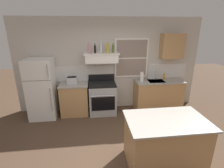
{
  "coord_description": "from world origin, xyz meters",
  "views": [
    {
      "loc": [
        -0.53,
        -2.72,
        2.43
      ],
      "look_at": [
        -0.05,
        1.2,
        1.1
      ],
      "focal_mm": 27.35,
      "sensor_mm": 36.0,
      "label": 1
    }
  ],
  "objects_px": {
    "stove_range": "(102,98)",
    "bottle_rose_pink": "(89,49)",
    "refrigerator": "(42,89)",
    "bottle_clear_tall": "(101,48)",
    "bottle_champagne_gold_foil": "(107,48)",
    "kitchen_island": "(164,142)",
    "toaster": "(72,80)",
    "bottle_olive_oil_square": "(113,49)",
    "dish_soap_bottle": "(164,77)",
    "paper_towel_roll": "(142,77)",
    "bottle_balsamic_dark": "(95,49)"
  },
  "relations": [
    {
      "from": "toaster",
      "to": "bottle_clear_tall",
      "type": "distance_m",
      "value": 1.22
    },
    {
      "from": "bottle_rose_pink",
      "to": "dish_soap_bottle",
      "type": "relative_size",
      "value": 1.64
    },
    {
      "from": "stove_range",
      "to": "bottle_rose_pink",
      "type": "height_order",
      "value": "bottle_rose_pink"
    },
    {
      "from": "bottle_rose_pink",
      "to": "bottle_olive_oil_square",
      "type": "bearing_deg",
      "value": 2.05
    },
    {
      "from": "bottle_olive_oil_square",
      "to": "kitchen_island",
      "type": "distance_m",
      "value": 2.74
    },
    {
      "from": "refrigerator",
      "to": "bottle_rose_pink",
      "type": "xyz_separation_m",
      "value": [
        1.32,
        0.13,
        1.05
      ]
    },
    {
      "from": "toaster",
      "to": "bottle_champagne_gold_foil",
      "type": "xyz_separation_m",
      "value": [
        1.0,
        -0.01,
        0.87
      ]
    },
    {
      "from": "refrigerator",
      "to": "dish_soap_bottle",
      "type": "relative_size",
      "value": 9.14
    },
    {
      "from": "bottle_balsamic_dark",
      "to": "dish_soap_bottle",
      "type": "xyz_separation_m",
      "value": [
        2.05,
        0.01,
        -0.85
      ]
    },
    {
      "from": "stove_range",
      "to": "paper_towel_roll",
      "type": "xyz_separation_m",
      "value": [
        1.16,
        0.04,
        0.58
      ]
    },
    {
      "from": "refrigerator",
      "to": "bottle_champagne_gold_foil",
      "type": "height_order",
      "value": "bottle_champagne_gold_foil"
    },
    {
      "from": "bottle_olive_oil_square",
      "to": "paper_towel_roll",
      "type": "relative_size",
      "value": 0.98
    },
    {
      "from": "toaster",
      "to": "bottle_rose_pink",
      "type": "relative_size",
      "value": 1.01
    },
    {
      "from": "paper_towel_roll",
      "to": "stove_range",
      "type": "bearing_deg",
      "value": -178.16
    },
    {
      "from": "bottle_clear_tall",
      "to": "dish_soap_bottle",
      "type": "height_order",
      "value": "bottle_clear_tall"
    },
    {
      "from": "toaster",
      "to": "paper_towel_roll",
      "type": "relative_size",
      "value": 1.1
    },
    {
      "from": "kitchen_island",
      "to": "dish_soap_bottle",
      "type": "bearing_deg",
      "value": 68.28
    },
    {
      "from": "bottle_champagne_gold_foil",
      "to": "kitchen_island",
      "type": "bearing_deg",
      "value": -69.75
    },
    {
      "from": "paper_towel_roll",
      "to": "bottle_balsamic_dark",
      "type": "bearing_deg",
      "value": 176.22
    },
    {
      "from": "dish_soap_bottle",
      "to": "kitchen_island",
      "type": "distance_m",
      "value": 2.5
    },
    {
      "from": "refrigerator",
      "to": "kitchen_island",
      "type": "distance_m",
      "value": 3.39
    },
    {
      "from": "bottle_rose_pink",
      "to": "dish_soap_bottle",
      "type": "distance_m",
      "value": 2.37
    },
    {
      "from": "refrigerator",
      "to": "bottle_clear_tall",
      "type": "height_order",
      "value": "bottle_clear_tall"
    },
    {
      "from": "dish_soap_bottle",
      "to": "kitchen_island",
      "type": "xyz_separation_m",
      "value": [
        -0.9,
        -2.27,
        -0.54
      ]
    },
    {
      "from": "bottle_olive_oil_square",
      "to": "bottle_rose_pink",
      "type": "bearing_deg",
      "value": -177.95
    },
    {
      "from": "bottle_clear_tall",
      "to": "bottle_champagne_gold_foil",
      "type": "distance_m",
      "value": 0.19
    },
    {
      "from": "stove_range",
      "to": "bottle_balsamic_dark",
      "type": "bearing_deg",
      "value": 143.6
    },
    {
      "from": "paper_towel_roll",
      "to": "dish_soap_bottle",
      "type": "bearing_deg",
      "value": 7.92
    },
    {
      "from": "toaster",
      "to": "dish_soap_bottle",
      "type": "relative_size",
      "value": 1.65
    },
    {
      "from": "bottle_balsamic_dark",
      "to": "stove_range",
      "type": "bearing_deg",
      "value": -36.4
    },
    {
      "from": "bottle_rose_pink",
      "to": "bottle_olive_oil_square",
      "type": "relative_size",
      "value": 1.12
    },
    {
      "from": "bottle_clear_tall",
      "to": "bottle_champagne_gold_foil",
      "type": "relative_size",
      "value": 1.05
    },
    {
      "from": "refrigerator",
      "to": "bottle_balsamic_dark",
      "type": "xyz_separation_m",
      "value": [
        1.48,
        0.15,
        1.03
      ]
    },
    {
      "from": "stove_range",
      "to": "paper_towel_roll",
      "type": "relative_size",
      "value": 4.04
    },
    {
      "from": "bottle_clear_tall",
      "to": "stove_range",
      "type": "bearing_deg",
      "value": -90.19
    },
    {
      "from": "bottle_champagne_gold_foil",
      "to": "kitchen_island",
      "type": "height_order",
      "value": "bottle_champagne_gold_foil"
    },
    {
      "from": "bottle_balsamic_dark",
      "to": "paper_towel_roll",
      "type": "xyz_separation_m",
      "value": [
        1.33,
        -0.09,
        -0.81
      ]
    },
    {
      "from": "paper_towel_roll",
      "to": "bottle_champagne_gold_foil",
      "type": "bearing_deg",
      "value": 178.23
    },
    {
      "from": "refrigerator",
      "to": "paper_towel_roll",
      "type": "bearing_deg",
      "value": 1.23
    },
    {
      "from": "bottle_balsamic_dark",
      "to": "kitchen_island",
      "type": "bearing_deg",
      "value": -63.04
    },
    {
      "from": "bottle_clear_tall",
      "to": "bottle_olive_oil_square",
      "type": "xyz_separation_m",
      "value": [
        0.32,
        -0.02,
        -0.03
      ]
    },
    {
      "from": "bottle_balsamic_dark",
      "to": "bottle_olive_oil_square",
      "type": "height_order",
      "value": "bottle_olive_oil_square"
    },
    {
      "from": "bottle_clear_tall",
      "to": "bottle_rose_pink",
      "type": "bearing_deg",
      "value": -172.3
    },
    {
      "from": "toaster",
      "to": "bottle_olive_oil_square",
      "type": "xyz_separation_m",
      "value": [
        1.16,
        0.05,
        0.85
      ]
    },
    {
      "from": "refrigerator",
      "to": "toaster",
      "type": "relative_size",
      "value": 5.54
    },
    {
      "from": "bottle_clear_tall",
      "to": "toaster",
      "type": "bearing_deg",
      "value": -174.83
    },
    {
      "from": "toaster",
      "to": "bottle_rose_pink",
      "type": "bearing_deg",
      "value": 3.53
    },
    {
      "from": "bottle_olive_oil_square",
      "to": "kitchen_island",
      "type": "relative_size",
      "value": 0.19
    },
    {
      "from": "refrigerator",
      "to": "bottle_champagne_gold_foil",
      "type": "xyz_separation_m",
      "value": [
        1.82,
        0.09,
        1.06
      ]
    },
    {
      "from": "stove_range",
      "to": "bottle_champagne_gold_foil",
      "type": "height_order",
      "value": "bottle_champagne_gold_foil"
    }
  ]
}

